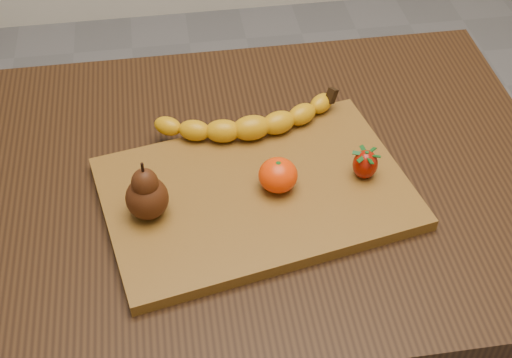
{
  "coord_description": "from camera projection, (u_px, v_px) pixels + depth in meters",
  "views": [
    {
      "loc": [
        -0.1,
        -0.79,
        1.54
      ],
      "look_at": [
        0.02,
        -0.05,
        0.8
      ],
      "focal_mm": 50.0,
      "sensor_mm": 36.0,
      "label": 1
    }
  ],
  "objects": [
    {
      "name": "strawberry",
      "position": [
        365.0,
        163.0,
        1.07
      ],
      "size": [
        0.05,
        0.05,
        0.05
      ],
      "primitive_type": null,
      "rotation": [
        0.0,
        0.0,
        -0.39
      ],
      "color": "#941104",
      "rests_on": "cutting_board"
    },
    {
      "name": "mandarin",
      "position": [
        278.0,
        175.0,
        1.05
      ],
      "size": [
        0.07,
        0.07,
        0.05
      ],
      "primitive_type": "ellipsoid",
      "rotation": [
        0.0,
        0.0,
        -0.27
      ],
      "color": "#F73802",
      "rests_on": "cutting_board"
    },
    {
      "name": "banana",
      "position": [
        251.0,
        128.0,
        1.14
      ],
      "size": [
        0.26,
        0.09,
        0.04
      ],
      "primitive_type": null,
      "rotation": [
        0.0,
        0.0,
        0.08
      ],
      "color": "#D39609",
      "rests_on": "cutting_board"
    },
    {
      "name": "cutting_board",
      "position": [
        256.0,
        193.0,
        1.07
      ],
      "size": [
        0.5,
        0.38,
        0.02
      ],
      "primitive_type": "cube",
      "rotation": [
        0.0,
        0.0,
        0.19
      ],
      "color": "brown",
      "rests_on": "table"
    },
    {
      "name": "pear",
      "position": [
        146.0,
        189.0,
        1.0
      ],
      "size": [
        0.07,
        0.07,
        0.1
      ],
      "primitive_type": null,
      "rotation": [
        0.0,
        0.0,
        0.23
      ],
      "color": "#3F1C0A",
      "rests_on": "cutting_board"
    },
    {
      "name": "table",
      "position": [
        242.0,
        219.0,
        1.18
      ],
      "size": [
        1.0,
        0.7,
        0.76
      ],
      "color": "black",
      "rests_on": "ground"
    }
  ]
}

